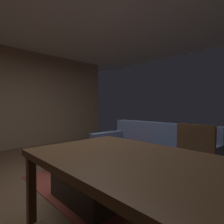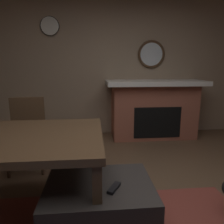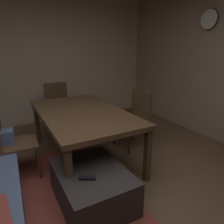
{
  "view_description": "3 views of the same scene",
  "coord_description": "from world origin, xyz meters",
  "px_view_note": "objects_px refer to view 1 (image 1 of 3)",
  "views": [
    {
      "loc": [
        2.04,
        -1.41,
        1.13
      ],
      "look_at": [
        0.77,
        -0.18,
        1.08
      ],
      "focal_mm": 28.12,
      "sensor_mm": 36.0,
      "label": 1
    },
    {
      "loc": [
        0.38,
        1.49,
        1.34
      ],
      "look_at": [
        0.16,
        -0.82,
        0.83
      ],
      "focal_mm": 33.81,
      "sensor_mm": 36.0,
      "label": 2
    },
    {
      "loc": [
        -1.35,
        0.6,
        1.57
      ],
      "look_at": [
        0.5,
        -0.42,
        0.91
      ],
      "focal_mm": 32.7,
      "sensor_mm": 36.0,
      "label": 3
    }
  ],
  "objects_px": {
    "ottoman_coffee_table": "(93,183)",
    "dining_chair_north": "(190,161)",
    "couch": "(150,156)",
    "dining_table": "(139,167)",
    "tv_remote": "(93,163)",
    "small_dog": "(54,159)"
  },
  "relations": [
    {
      "from": "tv_remote",
      "to": "dining_table",
      "type": "relative_size",
      "value": 0.09
    },
    {
      "from": "ottoman_coffee_table",
      "to": "dining_chair_north",
      "type": "bearing_deg",
      "value": 37.01
    },
    {
      "from": "couch",
      "to": "ottoman_coffee_table",
      "type": "height_order",
      "value": "couch"
    },
    {
      "from": "tv_remote",
      "to": "dining_table",
      "type": "bearing_deg",
      "value": 11.92
    },
    {
      "from": "ottoman_coffee_table",
      "to": "small_dog",
      "type": "xyz_separation_m",
      "value": [
        -1.34,
        0.15,
        -0.01
      ]
    },
    {
      "from": "dining_table",
      "to": "small_dog",
      "type": "relative_size",
      "value": 3.2
    },
    {
      "from": "couch",
      "to": "dining_chair_north",
      "type": "distance_m",
      "value": 1.06
    },
    {
      "from": "couch",
      "to": "small_dog",
      "type": "bearing_deg",
      "value": -141.95
    },
    {
      "from": "ottoman_coffee_table",
      "to": "tv_remote",
      "type": "height_order",
      "value": "tv_remote"
    },
    {
      "from": "couch",
      "to": "dining_table",
      "type": "relative_size",
      "value": 1.12
    },
    {
      "from": "small_dog",
      "to": "couch",
      "type": "bearing_deg",
      "value": 38.05
    },
    {
      "from": "dining_table",
      "to": "couch",
      "type": "bearing_deg",
      "value": 121.26
    },
    {
      "from": "dining_chair_north",
      "to": "small_dog",
      "type": "bearing_deg",
      "value": -166.52
    },
    {
      "from": "tv_remote",
      "to": "ottoman_coffee_table",
      "type": "bearing_deg",
      "value": -6.87
    },
    {
      "from": "couch",
      "to": "dining_chair_north",
      "type": "xyz_separation_m",
      "value": [
        0.89,
        -0.52,
        0.22
      ]
    },
    {
      "from": "ottoman_coffee_table",
      "to": "dining_table",
      "type": "bearing_deg",
      "value": -15.59
    },
    {
      "from": "couch",
      "to": "dining_table",
      "type": "distance_m",
      "value": 1.75
    },
    {
      "from": "small_dog",
      "to": "tv_remote",
      "type": "bearing_deg",
      "value": -2.72
    },
    {
      "from": "dining_chair_north",
      "to": "small_dog",
      "type": "relative_size",
      "value": 1.58
    },
    {
      "from": "ottoman_coffee_table",
      "to": "dining_table",
      "type": "relative_size",
      "value": 0.47
    },
    {
      "from": "ottoman_coffee_table",
      "to": "dining_table",
      "type": "distance_m",
      "value": 1.05
    },
    {
      "from": "dining_table",
      "to": "small_dog",
      "type": "xyz_separation_m",
      "value": [
        -2.25,
        0.4,
        -0.5
      ]
    }
  ]
}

